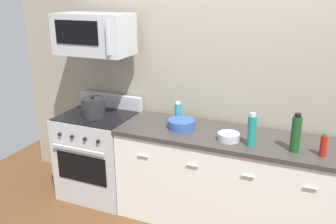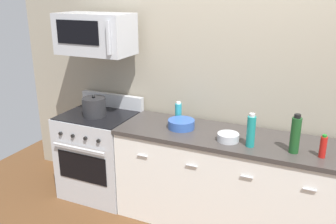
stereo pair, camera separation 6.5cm
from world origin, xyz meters
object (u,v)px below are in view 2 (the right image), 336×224
at_px(bottle_wine_green, 295,135).
at_px(bowl_steel_prep, 228,137).
at_px(microwave, 95,34).
at_px(stockpot, 94,107).
at_px(bottle_hot_sauce_red, 323,147).
at_px(bowl_blue_mixing, 181,124).
at_px(bottle_sparkling_teal, 251,131).
at_px(range_oven, 100,153).
at_px(bottle_dish_soap, 178,112).

xyz_separation_m(bottle_wine_green, bowl_steel_prep, (-0.54, 0.01, -0.12)).
xyz_separation_m(microwave, stockpot, (-0.00, -0.10, -0.73)).
xyz_separation_m(microwave, bottle_hot_sauce_red, (2.19, -0.18, -0.74)).
bearing_deg(bowl_blue_mixing, bottle_hot_sauce_red, -6.09).
bearing_deg(stockpot, bottle_sparkling_teal, -3.55).
distance_m(microwave, stockpot, 0.74).
bearing_deg(bottle_wine_green, stockpot, 177.80).
bearing_deg(stockpot, bowl_blue_mixing, 3.20).
distance_m(range_oven, bottle_sparkling_teal, 1.74).
bearing_deg(bottle_hot_sauce_red, stockpot, 177.92).
bearing_deg(bottle_hot_sauce_red, bottle_dish_soap, 167.90).
height_order(bottle_dish_soap, stockpot, stockpot).
bearing_deg(stockpot, range_oven, 90.00).
relative_size(bottle_hot_sauce_red, stockpot, 0.79).
distance_m(bottle_hot_sauce_red, bowl_blue_mixing, 1.25).
bearing_deg(bottle_wine_green, bottle_sparkling_teal, -175.82).
height_order(bottle_sparkling_teal, bowl_blue_mixing, bottle_sparkling_teal).
bearing_deg(bowl_blue_mixing, bowl_steel_prep, -13.74).
distance_m(microwave, bottle_hot_sauce_red, 2.32).
distance_m(range_oven, stockpot, 0.55).
distance_m(range_oven, bottle_dish_soap, 1.02).
bearing_deg(range_oven, bowl_steel_prep, -4.74).
xyz_separation_m(range_oven, microwave, (0.00, 0.04, 1.28)).
height_order(bottle_hot_sauce_red, bowl_steel_prep, bottle_hot_sauce_red).
bearing_deg(range_oven, bottle_sparkling_teal, -5.41).
height_order(bottle_dish_soap, bowl_blue_mixing, bottle_dish_soap).
bearing_deg(bowl_steel_prep, stockpot, 177.37).
distance_m(bowl_blue_mixing, bowl_steel_prep, 0.50).
xyz_separation_m(microwave, bottle_sparkling_teal, (1.63, -0.20, -0.69)).
distance_m(microwave, bottle_sparkling_teal, 1.78).
relative_size(bowl_blue_mixing, bowl_steel_prep, 1.34).
height_order(bottle_hot_sauce_red, stockpot, stockpot).
relative_size(bottle_sparkling_teal, bottle_wine_green, 0.89).
distance_m(bottle_sparkling_teal, bowl_steel_prep, 0.22).
relative_size(range_oven, stockpot, 4.47).
height_order(microwave, bowl_steel_prep, microwave).
relative_size(bottle_sparkling_teal, bottle_hot_sauce_red, 1.54).
bearing_deg(range_oven, stockpot, -90.00).
height_order(bowl_blue_mixing, stockpot, stockpot).
distance_m(bottle_sparkling_teal, stockpot, 1.64).
xyz_separation_m(range_oven, bottle_hot_sauce_red, (2.19, -0.13, 0.54)).
xyz_separation_m(bottle_sparkling_teal, bottle_wine_green, (0.35, 0.03, 0.02)).
relative_size(range_oven, bottle_hot_sauce_red, 5.66).
bearing_deg(range_oven, microwave, 89.71).
distance_m(microwave, bottle_dish_soap, 1.13).
distance_m(bottle_dish_soap, stockpot, 0.88).
height_order(bottle_hot_sauce_red, bowl_blue_mixing, bottle_hot_sauce_red).
bearing_deg(bottle_sparkling_teal, bottle_hot_sauce_red, 2.25).
bearing_deg(bowl_blue_mixing, range_oven, 179.99).
xyz_separation_m(bottle_sparkling_teal, bottle_hot_sauce_red, (0.56, 0.02, -0.05)).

